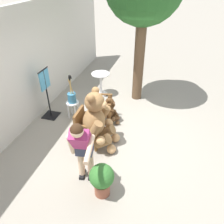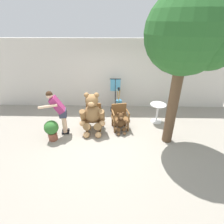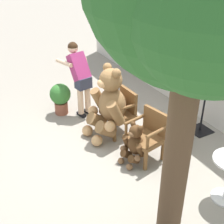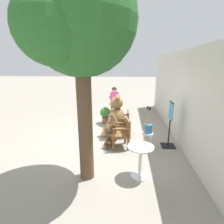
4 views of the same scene
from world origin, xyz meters
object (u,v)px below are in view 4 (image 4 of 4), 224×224
white_stool (148,136)px  clothing_display_stand (170,123)px  brush_bucket (148,127)px  patio_tree (77,23)px  wooden_chair_right (122,132)px  round_side_table (140,158)px  wooden_chair_left (123,122)px  potted_plant (105,114)px  teddy_bear_small (112,135)px  teddy_bear_large (115,116)px  person_visitor (115,103)px

white_stool → clothing_display_stand: clothing_display_stand is taller
brush_bucket → patio_tree: 3.28m
white_stool → wooden_chair_right: bearing=-88.0°
round_side_table → wooden_chair_left: bearing=-169.2°
patio_tree → potted_plant: (-3.71, -0.00, -2.66)m
brush_bucket → round_side_table: (1.41, -0.32, -0.18)m
wooden_chair_left → potted_plant: bearing=-148.3°
teddy_bear_small → clothing_display_stand: 1.71m
teddy_bear_large → wooden_chair_right: bearing=15.7°
round_side_table → patio_tree: patio_tree is taller
teddy_bear_small → clothing_display_stand: (-0.19, 1.66, 0.35)m
round_side_table → teddy_bear_small: bearing=-152.2°
white_stool → person_visitor: bearing=-150.0°
teddy_bear_large → patio_tree: bearing=-11.3°
potted_plant → wooden_chair_left: bearing=31.7°
patio_tree → person_visitor: bearing=173.7°
person_visitor → wooden_chair_left: bearing=19.0°
potted_plant → teddy_bear_large: bearing=22.1°
person_visitor → brush_bucket: person_visitor is taller
wooden_chair_right → clothing_display_stand: (-0.17, 1.38, 0.26)m
person_visitor → clothing_display_stand: bearing=44.1°
wooden_chair_left → potted_plant: 1.44m
teddy_bear_small → potted_plant: 2.21m
teddy_bear_small → patio_tree: 3.14m
teddy_bear_small → potted_plant: teddy_bear_small is taller
clothing_display_stand → wooden_chair_left: bearing=-118.2°
teddy_bear_large → clothing_display_stand: 1.80m
teddy_bear_small → person_visitor: size_ratio=0.49×
brush_bucket → clothing_display_stand: bearing=102.7°
wooden_chair_left → potted_plant: (-1.23, -0.76, -0.07)m
white_stool → round_side_table: (1.41, -0.32, 0.09)m
round_side_table → clothing_display_stand: bearing=148.7°
teddy_bear_small → wooden_chair_right: bearing=94.1°
brush_bucket → wooden_chair_right: bearing=-87.9°
white_stool → clothing_display_stand: 0.74m
patio_tree → clothing_display_stand: (-1.75, 2.14, -2.33)m
patio_tree → potted_plant: patio_tree is taller
person_visitor → patio_tree: patio_tree is taller
wooden_chair_right → round_side_table: size_ratio=1.19×
teddy_bear_small → teddy_bear_large: bearing=178.5°
brush_bucket → patio_tree: patio_tree is taller
wooden_chair_right → brush_bucket: 0.78m
teddy_bear_large → round_side_table: teddy_bear_large is taller
person_visitor → brush_bucket: 2.26m
teddy_bear_large → teddy_bear_small: (0.93, -0.02, -0.32)m
wooden_chair_right → clothing_display_stand: size_ratio=0.63×
wooden_chair_left → teddy_bear_small: (0.93, -0.28, -0.10)m
wooden_chair_right → clothing_display_stand: clothing_display_stand is taller
patio_tree → clothing_display_stand: patio_tree is taller
patio_tree → clothing_display_stand: size_ratio=3.02×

